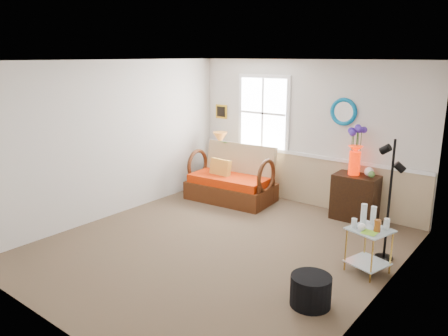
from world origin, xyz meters
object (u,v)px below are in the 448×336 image
Objects in this scene: lamp_stand at (221,173)px; ottoman at (311,291)px; side_table at (368,251)px; loveseat at (231,174)px; floor_lamp at (389,201)px; cabinet at (355,197)px.

lamp_stand is 1.46× the size of ottoman.
loveseat is at bearing 158.81° from side_table.
loveseat is at bearing 171.52° from floor_lamp.
floor_lamp is (3.13, -0.68, 0.31)m from loveseat.
ottoman is (0.64, -2.81, -0.21)m from cabinet.
ottoman is (-0.25, -1.64, -0.65)m from floor_lamp.
loveseat is at bearing 141.09° from ottoman.
side_table is (3.09, -1.20, -0.23)m from loveseat.
lamp_stand reaches higher than side_table.
ottoman is at bearing -94.83° from floor_lamp.
lamp_stand is 2.82m from cabinet.
lamp_stand reaches higher than ottoman.
loveseat is 2.29m from cabinet.
ottoman is at bearing -78.52° from cabinet.
loveseat is at bearing -36.86° from lamp_stand.
loveseat is 0.76m from lamp_stand.
side_table is 1.15m from ottoman.
loveseat is 3.22m from floor_lamp.
lamp_stand is 3.92m from floor_lamp.
ottoman is at bearing -38.57° from lamp_stand.
lamp_stand is at bearing 137.72° from loveseat.
side_table is (3.68, -1.64, -0.04)m from lamp_stand.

